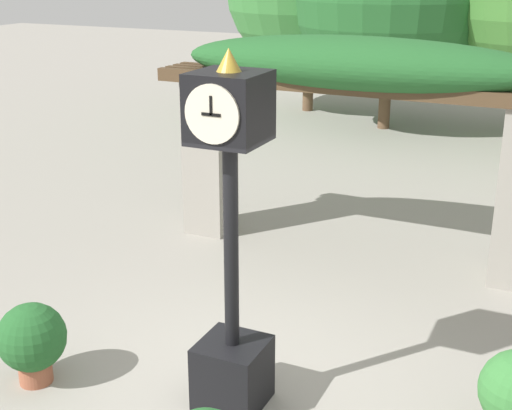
{
  "coord_description": "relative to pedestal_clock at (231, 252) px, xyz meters",
  "views": [
    {
      "loc": [
        2.68,
        -5.23,
        3.87
      ],
      "look_at": [
        0.12,
        0.25,
        1.77
      ],
      "focal_mm": 50.0,
      "sensor_mm": 36.0,
      "label": 1
    }
  ],
  "objects": [
    {
      "name": "pedestal_clock",
      "position": [
        0.0,
        0.0,
        0.0
      ],
      "size": [
        0.58,
        0.61,
        3.22
      ],
      "color": "black",
      "rests_on": "ground"
    },
    {
      "name": "pergola",
      "position": [
        -0.12,
        3.8,
        0.69
      ],
      "size": [
        5.53,
        1.21,
        2.95
      ],
      "color": "gray",
      "rests_on": "ground"
    },
    {
      "name": "ground_plane",
      "position": [
        -0.12,
        0.25,
        -1.5
      ],
      "size": [
        60.0,
        60.0,
        0.0
      ],
      "primitive_type": "plane",
      "color": "gray"
    },
    {
      "name": "potted_plant_near_right",
      "position": [
        -1.88,
        -0.5,
        -1.04
      ],
      "size": [
        0.66,
        0.66,
        0.81
      ],
      "color": "#9E563D",
      "rests_on": "ground"
    }
  ]
}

